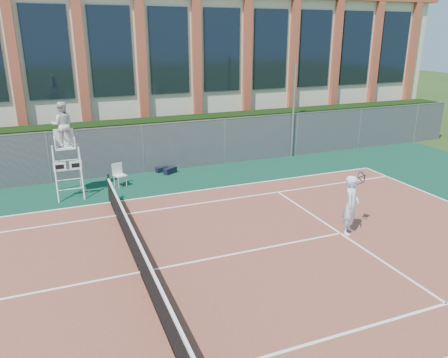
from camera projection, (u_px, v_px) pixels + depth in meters
name	position (u px, v px, depth m)	size (l,w,h in m)	color
ground	(140.00, 273.00, 11.63)	(120.00, 120.00, 0.00)	#233814
apron	(133.00, 256.00, 12.51)	(36.00, 20.00, 0.01)	#0C3728
tennis_court	(140.00, 273.00, 11.62)	(23.77, 10.97, 0.02)	brown
tennis_net	(139.00, 255.00, 11.46)	(0.10, 11.30, 1.10)	black
fence	(98.00, 154.00, 19.03)	(40.00, 0.06, 2.20)	#595E60
hedge	(95.00, 147.00, 20.08)	(40.00, 1.40, 2.20)	black
building	(75.00, 68.00, 26.12)	(45.00, 10.60, 8.22)	beige
steel_pole	(293.00, 112.00, 21.97)	(0.12, 0.12, 4.68)	#9EA0A5
umpire_chair	(63.00, 127.00, 16.50)	(1.04, 1.59, 3.71)	white
plastic_chair	(119.00, 173.00, 18.14)	(0.57, 0.57, 0.96)	silver
sports_bag_near	(170.00, 171.00, 19.88)	(0.64, 0.26, 0.27)	black
sports_bag_far	(162.00, 169.00, 20.14)	(0.56, 0.24, 0.22)	black
tennis_player	(351.00, 205.00, 13.62)	(1.11, 0.86, 1.90)	white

